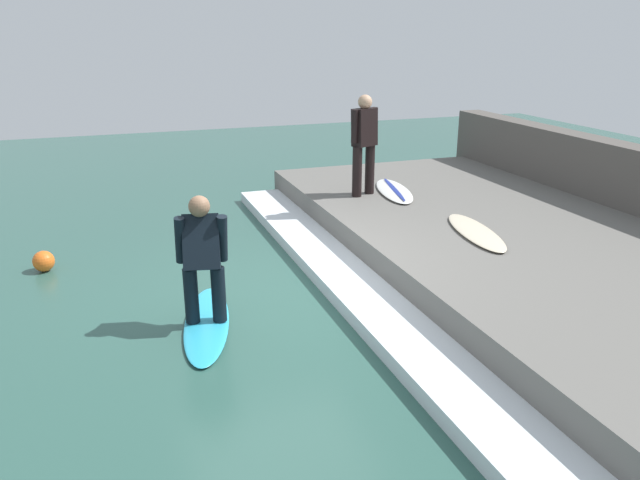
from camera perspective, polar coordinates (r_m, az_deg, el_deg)
name	(u,v)px	position (r m, az deg, el deg)	size (l,w,h in m)	color
ground_plane	(277,296)	(8.08, -3.96, -5.16)	(28.00, 28.00, 0.00)	#2D564C
concrete_ledge	(512,247)	(9.48, 17.11, -0.60)	(4.40, 9.88, 0.51)	#66635E
wave_foam_crest	(347,280)	(8.32, 2.45, -3.69)	(0.76, 9.38, 0.18)	silver
surfboard_riding	(207,323)	(7.41, -10.31, -7.50)	(0.94, 2.11, 0.06)	#2DADD1
surfer_riding	(202,254)	(7.07, -10.71, -1.24)	(0.57, 0.53, 1.50)	black
surfer_waiting_near	(364,140)	(10.71, 4.06, 9.13)	(0.55, 0.40, 1.71)	black
surfboard_waiting_near	(394,191)	(11.12, 6.79, 4.50)	(0.91, 1.83, 0.07)	white
surfboard_spare	(476,232)	(9.09, 14.05, 0.74)	(0.81, 1.83, 0.06)	beige
marker_buoy	(44,261)	(9.64, -23.95, -1.78)	(0.30, 0.30, 0.30)	orange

